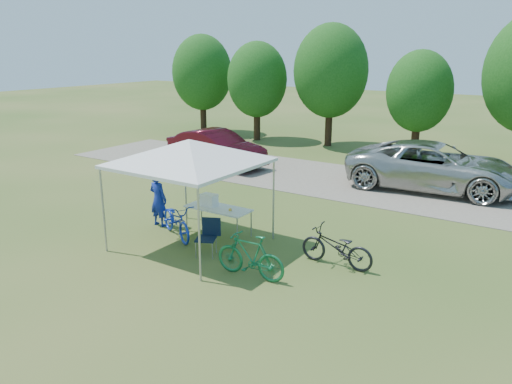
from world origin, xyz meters
TOP-DOWN VIEW (x-y plane):
  - ground at (0.00, 0.00)m, footprint 100.00×100.00m
  - gravel_strip at (0.00, 8.00)m, footprint 24.00×5.00m
  - canopy at (0.00, 0.00)m, footprint 4.53×4.53m
  - treeline at (-0.29, 14.05)m, footprint 24.89×4.28m
  - folding_table at (0.07, 1.00)m, footprint 1.80×0.75m
  - folding_chair at (0.73, -0.24)m, footprint 0.61×0.64m
  - cooler at (-0.23, 1.00)m, footprint 0.44×0.30m
  - ice_cream_cup at (0.51, 0.95)m, footprint 0.08×0.08m
  - cyclist at (-1.73, 0.60)m, footprint 0.57×0.38m
  - bike_blue at (-0.70, 0.19)m, footprint 1.90×1.40m
  - bike_green at (2.29, -0.75)m, footprint 1.70×0.57m
  - bike_dark at (3.61, 0.82)m, footprint 1.76×0.62m
  - minivan at (3.75, 8.68)m, footprint 6.22×3.28m
  - sedan at (-4.96, 7.42)m, footprint 4.72×2.05m

SIDE VIEW (x-z plane):
  - ground at x=0.00m, z-range 0.00..0.00m
  - gravel_strip at x=0.00m, z-range 0.00..0.02m
  - bike_dark at x=3.61m, z-range 0.00..0.92m
  - bike_blue at x=-0.70m, z-range 0.00..0.95m
  - bike_green at x=2.29m, z-range 0.00..1.00m
  - folding_chair at x=0.73m, z-range 0.08..0.98m
  - folding_table at x=0.07m, z-range 0.33..1.07m
  - ice_cream_cup at x=0.51m, z-range 0.74..0.80m
  - sedan at x=-4.96m, z-range 0.02..1.53m
  - cyclist at x=-1.73m, z-range 0.00..1.56m
  - minivan at x=3.75m, z-range 0.02..1.69m
  - cooler at x=-0.23m, z-range 0.74..1.06m
  - canopy at x=0.00m, z-range 1.15..4.15m
  - treeline at x=-0.29m, z-range 0.38..6.68m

